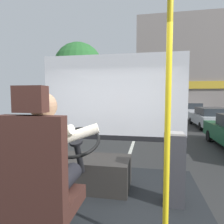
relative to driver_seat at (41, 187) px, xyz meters
The scene contains 12 objects.
ground 9.31m from the driver_seat, 89.00° to the left, with size 18.00×44.00×0.06m.
driver_seat is the anchor object (origin of this frame).
bus_driver 0.23m from the driver_seat, 90.00° to the left, with size 0.74×0.53×0.82m.
steering_console 1.21m from the driver_seat, 90.00° to the left, with size 1.10×1.01×0.86m.
handrail_pole 1.09m from the driver_seat, 11.71° to the left, with size 0.04×0.04×2.20m.
fare_box 1.44m from the driver_seat, 41.54° to the left, with size 0.22×0.22×0.83m.
windshield_panel 2.10m from the driver_seat, 85.51° to the left, with size 2.50×0.08×1.48m.
street_tree 8.98m from the driver_seat, 108.29° to the left, with size 2.46×2.46×4.68m.
shop_building 19.20m from the driver_seat, 77.21° to the left, with size 9.01×5.73×8.76m.
parked_car_silver 12.97m from the driver_seat, 68.70° to the left, with size 1.99×4.31×1.27m.
parked_car_white 17.66m from the driver_seat, 75.60° to the left, with size 1.85×4.47×1.42m.
parked_car_red 24.05m from the driver_seat, 78.85° to the left, with size 2.01×4.02×1.40m.
Camera 1 is at (0.62, -1.72, 1.98)m, focal length 31.42 mm.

